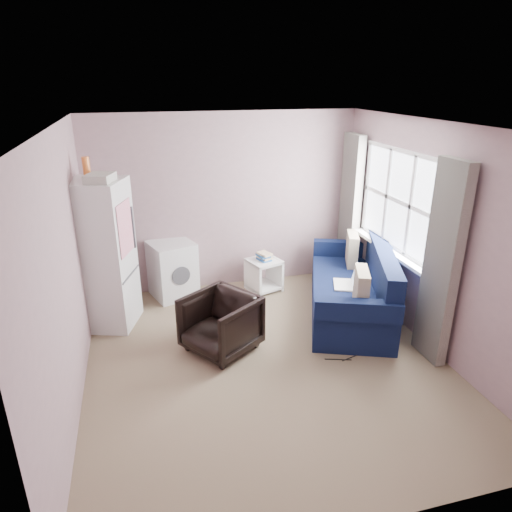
{
  "coord_description": "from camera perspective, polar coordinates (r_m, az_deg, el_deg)",
  "views": [
    {
      "loc": [
        -1.19,
        -4.1,
        2.9
      ],
      "look_at": [
        0.05,
        0.6,
        1.0
      ],
      "focal_mm": 32.0,
      "sensor_mm": 36.0,
      "label": 1
    }
  ],
  "objects": [
    {
      "name": "sofa",
      "position": [
        6.06,
        12.26,
        -4.16
      ],
      "size": [
        1.64,
        2.29,
        0.93
      ],
      "rotation": [
        0.0,
        0.0,
        -0.37
      ],
      "color": "#0C173B",
      "rests_on": "ground"
    },
    {
      "name": "floor_cables",
      "position": [
        5.27,
        11.1,
        -12.42
      ],
      "size": [
        0.46,
        0.11,
        0.01
      ],
      "rotation": [
        0.0,
        0.0,
        0.03
      ],
      "color": "black",
      "rests_on": "ground"
    },
    {
      "name": "armchair",
      "position": [
        5.17,
        -4.46,
        -8.11
      ],
      "size": [
        0.95,
        0.96,
        0.73
      ],
      "primitive_type": "imported",
      "rotation": [
        0.0,
        0.0,
        -0.96
      ],
      "color": "black",
      "rests_on": "ground"
    },
    {
      "name": "side_table",
      "position": [
        6.62,
        0.98,
        -2.07
      ],
      "size": [
        0.53,
        0.53,
        0.58
      ],
      "rotation": [
        0.0,
        0.0,
        0.32
      ],
      "color": "white",
      "rests_on": "ground"
    },
    {
      "name": "fridge",
      "position": [
        5.77,
        -18.57,
        0.18
      ],
      "size": [
        0.8,
        0.8,
        2.08
      ],
      "rotation": [
        0.0,
        0.0,
        -0.33
      ],
      "color": "silver",
      "rests_on": "ground"
    },
    {
      "name": "room",
      "position": [
        4.59,
        1.52,
        0.3
      ],
      "size": [
        3.84,
        4.24,
        2.54
      ],
      "color": "#836F55",
      "rests_on": "ground"
    },
    {
      "name": "window_dressing",
      "position": [
        5.93,
        16.2,
        2.86
      ],
      "size": [
        0.17,
        2.62,
        2.18
      ],
      "color": "white",
      "rests_on": "ground"
    },
    {
      "name": "washing_machine",
      "position": [
        6.5,
        -10.39,
        -1.5
      ],
      "size": [
        0.71,
        0.71,
        0.79
      ],
      "rotation": [
        0.0,
        0.0,
        0.32
      ],
      "color": "silver",
      "rests_on": "ground"
    }
  ]
}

